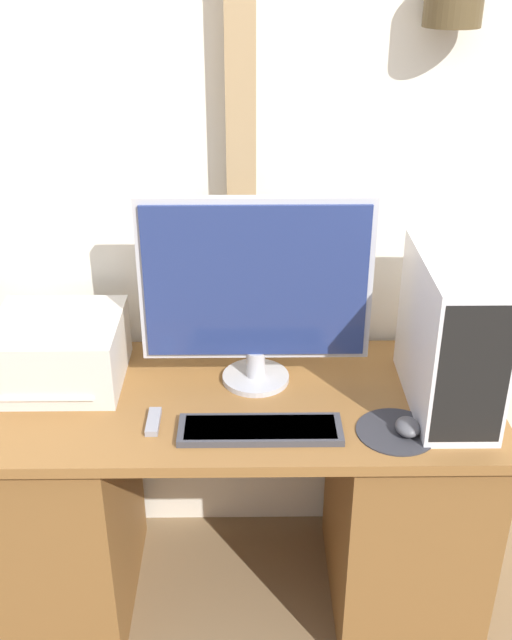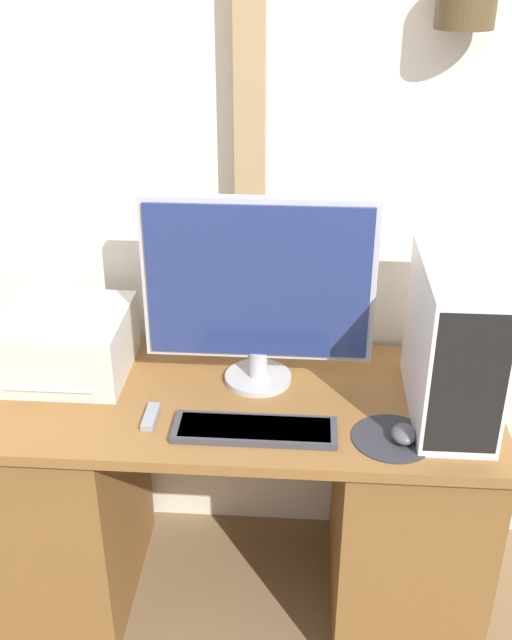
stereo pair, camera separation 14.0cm
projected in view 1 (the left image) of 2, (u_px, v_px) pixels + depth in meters
wall_back at (228, 137)px, 2.07m from camera, size 6.40×0.20×2.73m
desk at (232, 497)px, 2.20m from camera, size 1.45×0.61×0.74m
monitor at (256, 287)px, 1.98m from camera, size 0.62×0.19×0.54m
keyboard at (260, 429)px, 1.89m from camera, size 0.41×0.12×0.02m
mousepad at (396, 431)px, 1.89m from camera, size 0.20×0.20×0.00m
mouse at (408, 427)px, 1.87m from camera, size 0.06×0.08×0.04m
computer_tower at (452, 334)px, 1.92m from camera, size 0.19×0.43×0.41m
printer at (59, 351)px, 2.08m from camera, size 0.35×0.34×0.18m
remote_control at (153, 422)px, 1.92m from camera, size 0.03×0.11×0.02m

